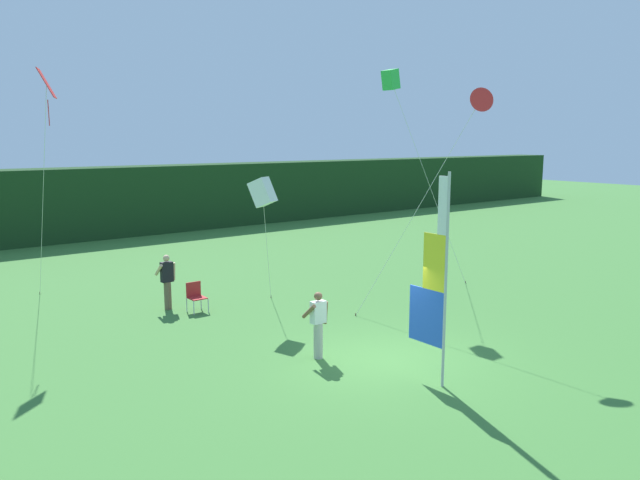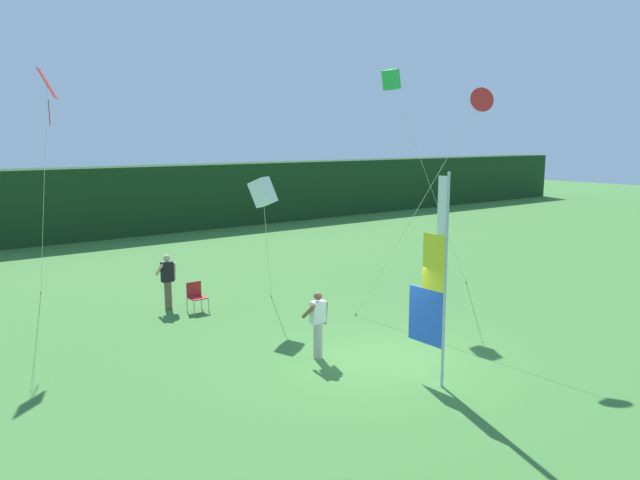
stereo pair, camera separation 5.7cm
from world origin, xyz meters
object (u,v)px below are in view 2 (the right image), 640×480
Objects in this scene: kite_white_box_1 at (263,192)px; folding_chair at (196,295)px; person_near_banner at (168,280)px; kite_red_delta_2 at (480,102)px; person_mid_field at (318,323)px; kite_green_box_0 at (392,81)px; kite_red_diamond_3 at (47,97)px; banner_flag at (434,284)px.

folding_chair is at bearing 136.58° from kite_white_box_1.
kite_red_delta_2 is at bearing -46.52° from person_near_banner.
person_mid_field is 9.18m from kite_green_box_0.
kite_red_diamond_3 is at bearing 119.07° from person_mid_field.
person_near_banner is 4.09m from kite_white_box_1.
kite_white_box_1 is at bearing -45.93° from person_near_banner.
kite_green_box_0 is (5.76, 3.60, 6.17)m from person_mid_field.
kite_white_box_1 is (-0.01, 6.68, 1.47)m from banner_flag.
banner_flag is at bearing -76.53° from person_near_banner.
person_mid_field is 0.25× the size of kite_red_delta_2.
kite_white_box_1 reaches higher than person_mid_field.
person_mid_field reaches higher than folding_chair.
folding_chair is at bearing 100.75° from banner_flag.
person_near_banner is 0.42× the size of kite_white_box_1.
kite_green_box_0 is 4.13m from kite_red_delta_2.
banner_flag is 3.15m from person_mid_field.
folding_chair is 6.97m from kite_red_diamond_3.
kite_green_box_0 reaches higher than banner_flag.
folding_chair is 3.78m from kite_white_box_1.
folding_chair is 0.12× the size of kite_green_box_0.
kite_red_delta_2 is at bearing 28.82° from banner_flag.
person_mid_field is 0.40× the size of kite_white_box_1.
kite_red_delta_2 is (5.19, -0.39, 5.30)m from person_mid_field.
kite_red_diamond_3 reaches higher than banner_flag.
kite_red_delta_2 is at bearing -45.94° from folding_chair.
folding_chair is 0.13× the size of kite_red_diamond_3.
person_mid_field is (1.07, -6.20, -0.04)m from person_near_banner.
person_mid_field is 5.50m from folding_chair.
folding_chair is 0.14× the size of kite_red_delta_2.
person_near_banner is (-2.12, 8.86, -1.27)m from banner_flag.
person_near_banner is 0.26× the size of kite_red_delta_2.
person_near_banner is 1.01m from folding_chair.
kite_green_box_0 is at bearing -20.83° from person_near_banner.
kite_green_box_0 is at bearing -16.63° from folding_chair.
person_mid_field is at bearing -104.59° from kite_white_box_1.
folding_chair is at bearing -51.60° from person_near_banner.
banner_flag is 0.69× the size of kite_red_delta_2.
banner_flag reaches higher than person_mid_field.
kite_red_diamond_3 is (-5.01, 9.78, 4.15)m from banner_flag.
banner_flag is 5.11× the size of folding_chair.
kite_red_diamond_3 is at bearing 140.61° from kite_red_delta_2.
kite_green_box_0 reaches higher than person_near_banner.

